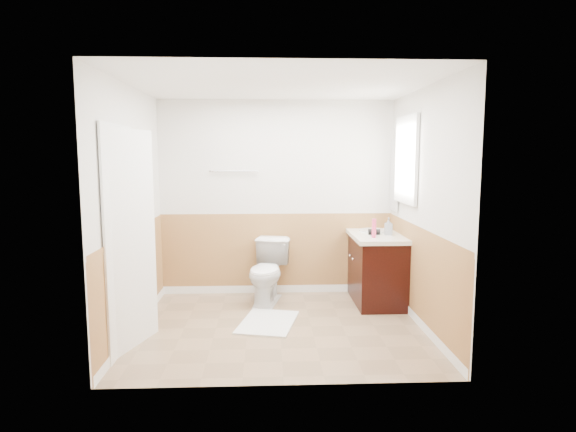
{
  "coord_description": "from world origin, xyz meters",
  "views": [
    {
      "loc": [
        -0.13,
        -4.89,
        1.8
      ],
      "look_at": [
        0.1,
        0.25,
        1.15
      ],
      "focal_mm": 30.0,
      "sensor_mm": 36.0,
      "label": 1
    }
  ],
  "objects_px": {
    "vanity_cabinet": "(375,269)",
    "soap_dispenser": "(388,226)",
    "bath_mat": "(268,322)",
    "toilet": "(268,272)",
    "lotion_bottle": "(374,228)"
  },
  "relations": [
    {
      "from": "vanity_cabinet",
      "to": "soap_dispenser",
      "type": "distance_m",
      "value": 0.58
    },
    {
      "from": "vanity_cabinet",
      "to": "soap_dispenser",
      "type": "height_order",
      "value": "soap_dispenser"
    },
    {
      "from": "bath_mat",
      "to": "toilet",
      "type": "bearing_deg",
      "value": 90.0
    },
    {
      "from": "vanity_cabinet",
      "to": "bath_mat",
      "type": "bearing_deg",
      "value": -149.98
    },
    {
      "from": "toilet",
      "to": "bath_mat",
      "type": "height_order",
      "value": "toilet"
    },
    {
      "from": "toilet",
      "to": "bath_mat",
      "type": "relative_size",
      "value": 0.96
    },
    {
      "from": "bath_mat",
      "to": "soap_dispenser",
      "type": "height_order",
      "value": "soap_dispenser"
    },
    {
      "from": "vanity_cabinet",
      "to": "lotion_bottle",
      "type": "height_order",
      "value": "lotion_bottle"
    },
    {
      "from": "bath_mat",
      "to": "soap_dispenser",
      "type": "distance_m",
      "value": 1.85
    },
    {
      "from": "toilet",
      "to": "lotion_bottle",
      "type": "bearing_deg",
      "value": 0.01
    },
    {
      "from": "toilet",
      "to": "soap_dispenser",
      "type": "bearing_deg",
      "value": 9.6
    },
    {
      "from": "toilet",
      "to": "soap_dispenser",
      "type": "distance_m",
      "value": 1.57
    },
    {
      "from": "lotion_bottle",
      "to": "soap_dispenser",
      "type": "bearing_deg",
      "value": 41.96
    },
    {
      "from": "toilet",
      "to": "lotion_bottle",
      "type": "xyz_separation_m",
      "value": [
        1.24,
        -0.29,
        0.57
      ]
    },
    {
      "from": "toilet",
      "to": "vanity_cabinet",
      "type": "xyz_separation_m",
      "value": [
        1.34,
        0.03,
        0.01
      ]
    }
  ]
}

